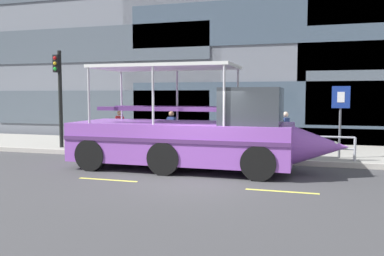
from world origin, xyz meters
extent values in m
plane|color=#3D3D3F|center=(0.00, 0.00, 0.00)|extent=(120.00, 120.00, 0.00)
cube|color=#99968E|center=(0.00, 5.60, 0.09)|extent=(32.00, 4.80, 0.18)
cube|color=#B2ADA3|center=(0.00, 3.11, 0.09)|extent=(32.00, 0.18, 0.18)
cube|color=#DBD64C|center=(-2.40, -0.83, 0.00)|extent=(1.80, 0.12, 0.01)
cube|color=#DBD64C|center=(2.40, -0.83, 0.00)|extent=(1.80, 0.12, 0.01)
cube|color=#4C5660|center=(-8.07, 8.37, 1.69)|extent=(12.66, 0.06, 1.86)
cube|color=#4C5660|center=(-8.07, 8.37, 5.08)|extent=(12.66, 0.06, 1.86)
cube|color=#3D4C5B|center=(0.73, 8.37, 1.95)|extent=(13.12, 0.06, 2.14)
cube|color=#3D4C5B|center=(0.73, 8.37, 5.84)|extent=(13.12, 0.06, 2.14)
cylinder|color=#9EA0A8|center=(-0.73, 3.45, 0.97)|extent=(10.47, 0.07, 0.07)
cylinder|color=#9EA0A8|center=(-0.73, 3.45, 0.57)|extent=(10.47, 0.06, 0.06)
cylinder|color=#9EA0A8|center=(-5.97, 3.45, 0.57)|extent=(0.09, 0.09, 0.79)
cylinder|color=#9EA0A8|center=(-4.22, 3.45, 0.57)|extent=(0.09, 0.09, 0.79)
cylinder|color=#9EA0A8|center=(-2.48, 3.45, 0.57)|extent=(0.09, 0.09, 0.79)
cylinder|color=#9EA0A8|center=(-0.73, 3.45, 0.57)|extent=(0.09, 0.09, 0.79)
cylinder|color=#9EA0A8|center=(1.01, 3.45, 0.57)|extent=(0.09, 0.09, 0.79)
cylinder|color=#9EA0A8|center=(2.76, 3.45, 0.57)|extent=(0.09, 0.09, 0.79)
cylinder|color=#9EA0A8|center=(4.50, 3.45, 0.57)|extent=(0.09, 0.09, 0.79)
cylinder|color=black|center=(-7.03, 3.73, 2.20)|extent=(0.16, 0.16, 4.05)
cube|color=black|center=(-7.03, 3.53, 3.68)|extent=(0.24, 0.20, 0.72)
sphere|color=red|center=(-7.03, 3.42, 3.90)|extent=(0.14, 0.14, 0.14)
sphere|color=gold|center=(-7.03, 3.42, 3.68)|extent=(0.14, 0.14, 0.14)
sphere|color=green|center=(-7.03, 3.42, 3.46)|extent=(0.14, 0.14, 0.14)
cylinder|color=#4C4F54|center=(4.05, 3.99, 1.42)|extent=(0.08, 0.08, 2.48)
cube|color=navy|center=(4.05, 3.94, 2.31)|extent=(0.60, 0.04, 0.76)
cube|color=white|center=(4.05, 3.92, 2.31)|extent=(0.24, 0.01, 0.36)
cube|color=purple|center=(-0.95, 1.44, 0.89)|extent=(7.01, 2.57, 1.23)
cone|color=purple|center=(3.35, 1.44, 0.89)|extent=(1.58, 1.17, 1.17)
cylinder|color=purple|center=(-4.45, 1.44, 0.89)|extent=(0.35, 1.17, 1.17)
cube|color=#4D2A62|center=(-0.95, 0.13, 1.04)|extent=(7.01, 0.04, 0.12)
sphere|color=white|center=(3.75, 1.44, 0.94)|extent=(0.22, 0.22, 0.22)
cube|color=#33383D|center=(1.33, 1.44, 2.06)|extent=(1.75, 2.16, 1.10)
cube|color=silver|center=(-1.47, 1.44, 3.29)|extent=(4.56, 2.37, 0.10)
cylinder|color=#B2B2B7|center=(0.69, 2.57, 2.37)|extent=(0.07, 0.07, 1.74)
cylinder|color=#B2B2B7|center=(0.69, 0.31, 2.37)|extent=(0.07, 0.07, 1.74)
cylinder|color=#B2B2B7|center=(-1.47, 2.57, 2.37)|extent=(0.07, 0.07, 1.74)
cylinder|color=#B2B2B7|center=(-1.47, 0.31, 2.37)|extent=(0.07, 0.07, 1.74)
cylinder|color=#B2B2B7|center=(-3.63, 2.57, 2.37)|extent=(0.07, 0.07, 1.74)
cylinder|color=#B2B2B7|center=(-3.63, 0.31, 2.37)|extent=(0.07, 0.07, 1.74)
cube|color=#4D2A62|center=(-1.47, 2.05, 1.95)|extent=(4.19, 0.28, 0.12)
cube|color=#4D2A62|center=(-1.47, 0.82, 1.95)|extent=(4.19, 0.28, 0.12)
cylinder|color=black|center=(1.68, 2.62, 0.50)|extent=(1.00, 0.28, 1.00)
cylinder|color=black|center=(1.68, 0.25, 0.50)|extent=(1.00, 0.28, 1.00)
cylinder|color=black|center=(-1.12, 2.62, 0.50)|extent=(1.00, 0.28, 1.00)
cylinder|color=black|center=(-1.12, 0.25, 0.50)|extent=(1.00, 0.28, 1.00)
cylinder|color=black|center=(-3.58, 2.62, 0.50)|extent=(1.00, 0.28, 1.00)
cylinder|color=black|center=(-3.58, 0.25, 0.50)|extent=(1.00, 0.28, 1.00)
cylinder|color=#1E2338|center=(2.18, 4.92, 0.57)|extent=(0.10, 0.10, 0.78)
cylinder|color=#1E2338|center=(2.10, 4.79, 0.57)|extent=(0.10, 0.10, 0.78)
cube|color=navy|center=(2.14, 4.86, 1.24)|extent=(0.31, 0.34, 0.55)
cylinder|color=navy|center=(2.25, 5.02, 1.21)|extent=(0.07, 0.07, 0.50)
cylinder|color=navy|center=(2.03, 4.69, 1.21)|extent=(0.07, 0.07, 0.50)
sphere|color=beige|center=(2.14, 4.86, 1.64)|extent=(0.21, 0.21, 0.21)
cylinder|color=#47423D|center=(0.16, 4.45, 0.55)|extent=(0.09, 0.09, 0.75)
cylinder|color=#47423D|center=(0.01, 4.44, 0.55)|extent=(0.09, 0.09, 0.75)
cube|color=#38383D|center=(0.09, 4.44, 1.19)|extent=(0.29, 0.19, 0.53)
cylinder|color=#38383D|center=(0.27, 4.46, 1.16)|extent=(0.07, 0.07, 0.48)
cylinder|color=#38383D|center=(-0.10, 4.42, 1.16)|extent=(0.07, 0.07, 0.48)
sphere|color=tan|center=(0.09, 4.44, 1.58)|extent=(0.21, 0.21, 0.21)
cylinder|color=black|center=(-2.24, 4.34, 0.57)|extent=(0.10, 0.10, 0.78)
cylinder|color=black|center=(-2.39, 4.36, 0.57)|extent=(0.10, 0.10, 0.78)
cube|color=navy|center=(-2.32, 4.35, 1.23)|extent=(0.32, 0.22, 0.55)
cylinder|color=navy|center=(-2.13, 4.31, 1.20)|extent=(0.07, 0.07, 0.49)
cylinder|color=navy|center=(-2.51, 4.39, 1.20)|extent=(0.07, 0.07, 0.49)
sphere|color=#936B4C|center=(-2.32, 4.35, 1.63)|extent=(0.21, 0.21, 0.21)
cylinder|color=#47423D|center=(-4.96, 4.87, 0.56)|extent=(0.10, 0.10, 0.77)
cylinder|color=#47423D|center=(-4.81, 4.86, 0.56)|extent=(0.10, 0.10, 0.77)
cube|color=maroon|center=(-4.88, 4.87, 1.22)|extent=(0.30, 0.20, 0.54)
cylinder|color=maroon|center=(-5.07, 4.89, 1.19)|extent=(0.07, 0.07, 0.49)
cylinder|color=maroon|center=(-4.69, 4.85, 1.19)|extent=(0.07, 0.07, 0.49)
sphere|color=#936B4C|center=(-4.88, 4.87, 1.62)|extent=(0.21, 0.21, 0.21)
camera|label=1|loc=(3.01, -10.77, 2.39)|focal=37.27mm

